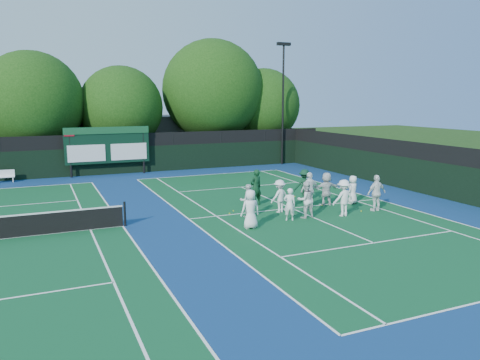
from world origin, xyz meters
name	(u,v)px	position (x,y,z in m)	size (l,w,h in m)	color
ground	(302,213)	(0.00, 0.00, 0.00)	(120.00, 120.00, 0.00)	#1B390F
court_apron	(178,220)	(-6.00, 1.00, 0.00)	(34.00, 32.00, 0.01)	navy
near_court	(291,208)	(0.00, 1.00, 0.01)	(11.05, 23.85, 0.01)	#104E28
back_fence	(121,156)	(-6.00, 16.00, 1.36)	(34.00, 0.08, 3.00)	black
divider_fence_right	(426,171)	(9.00, 1.00, 1.36)	(0.08, 32.00, 3.00)	black
scoreboard	(107,146)	(-7.01, 15.59, 2.19)	(6.00, 0.21, 3.55)	black
clubhouse	(150,137)	(-2.00, 24.00, 2.00)	(18.00, 6.00, 4.00)	#555459
light_pole_right	(283,90)	(7.50, 15.70, 6.30)	(1.20, 0.30, 10.12)	black
bench	(4,176)	(-13.88, 15.36, 0.45)	(1.33, 0.36, 0.84)	white
tree_b	(35,105)	(-11.65, 19.58, 5.12)	(7.58, 7.58, 9.10)	black
tree_c	(123,110)	(-5.11, 19.58, 4.68)	(6.66, 6.66, 8.19)	black
tree_d	(214,93)	(2.78, 19.58, 6.06)	(8.70, 8.70, 10.64)	black
tree_e	(264,107)	(7.70, 19.58, 4.80)	(6.65, 6.65, 8.30)	black
tennis_ball_0	(230,213)	(-3.36, 1.16, 0.03)	(0.07, 0.07, 0.07)	#B6D118
tennis_ball_1	(303,199)	(1.61, 2.51, 0.03)	(0.07, 0.07, 0.07)	#B6D118
tennis_ball_2	(322,205)	(1.74, 0.83, 0.03)	(0.07, 0.07, 0.07)	#B6D118
tennis_ball_3	(233,211)	(-2.98, 1.58, 0.03)	(0.07, 0.07, 0.07)	#B6D118
tennis_ball_4	(295,196)	(1.59, 3.37, 0.03)	(0.07, 0.07, 0.07)	#B6D118
tennis_ball_5	(361,211)	(2.83, -1.02, 0.03)	(0.07, 0.07, 0.07)	#B6D118
player_front_0	(250,209)	(-3.50, -1.54, 0.85)	(0.84, 0.54, 1.71)	white
player_front_1	(290,204)	(-1.31, -1.09, 0.76)	(0.56, 0.37, 1.53)	white
player_front_2	(306,200)	(-0.36, -0.93, 0.87)	(0.85, 0.66, 1.74)	silver
player_front_3	(344,198)	(1.47, -1.36, 0.88)	(1.14, 0.65, 1.76)	white
player_front_4	(376,193)	(3.60, -1.16, 0.91)	(1.07, 0.45, 1.83)	white
player_back_0	(248,201)	(-2.77, 0.33, 0.79)	(0.76, 0.60, 1.57)	silver
player_back_1	(280,196)	(-0.96, 0.52, 0.82)	(1.05, 0.61, 1.63)	white
player_back_2	(310,190)	(0.91, 0.75, 0.93)	(1.09, 0.45, 1.86)	white
player_back_3	(326,189)	(2.04, 0.93, 0.88)	(1.63, 0.52, 1.75)	silver
player_back_4	(353,190)	(3.55, 0.67, 0.76)	(0.74, 0.48, 1.52)	white
coach_left	(256,187)	(-1.36, 2.38, 0.96)	(0.70, 0.46, 1.92)	#0E361C
coach_right	(304,186)	(1.43, 2.11, 0.89)	(1.15, 0.66, 1.79)	#0E3520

